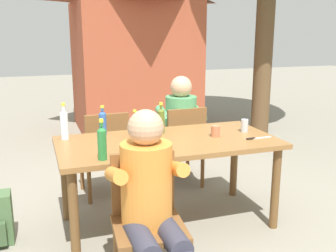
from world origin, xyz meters
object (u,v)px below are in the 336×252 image
at_px(chair_far_right, 182,142).
at_px(bottle_clear, 64,124).
at_px(bottle_olive, 161,120).
at_px(bottle_green, 102,142).
at_px(chair_far_left, 105,150).
at_px(cup_steel, 244,126).
at_px(table_knife, 257,138).
at_px(person_in_white_shirt, 178,125).
at_px(bottle_amber, 135,125).
at_px(cup_terracotta, 215,131).
at_px(brick_kiosk, 133,46).
at_px(chair_near_left, 147,214).
at_px(dining_table, 168,150).
at_px(person_in_plaid_shirt, 150,197).
at_px(bottle_blue, 103,122).

distance_m(chair_far_right, bottle_clear, 1.35).
xyz_separation_m(bottle_olive, bottle_green, (-0.62, -0.57, 0.01)).
bearing_deg(bottle_green, chair_far_left, 79.52).
bearing_deg(cup_steel, bottle_clear, 170.10).
bearing_deg(table_knife, person_in_white_shirt, 106.74).
relative_size(chair_far_left, cup_steel, 7.62).
relative_size(bottle_amber, cup_terracotta, 2.42).
bearing_deg(bottle_clear, person_in_white_shirt, 24.33).
bearing_deg(cup_steel, chair_far_right, 114.63).
xyz_separation_m(person_in_white_shirt, bottle_olive, (-0.39, -0.61, 0.21)).
bearing_deg(brick_kiosk, person_in_white_shirt, -93.71).
height_order(person_in_white_shirt, bottle_green, person_in_white_shirt).
bearing_deg(chair_near_left, cup_steel, 34.56).
height_order(dining_table, bottle_olive, bottle_olive).
height_order(chair_near_left, cup_terracotta, chair_near_left).
xyz_separation_m(chair_near_left, bottle_green, (-0.20, 0.41, 0.39)).
relative_size(person_in_plaid_shirt, bottle_blue, 4.66).
height_order(chair_near_left, bottle_amber, bottle_amber).
bearing_deg(bottle_clear, cup_steel, -9.90).
xyz_separation_m(chair_near_left, brick_kiosk, (0.97, 4.19, 0.88)).
bearing_deg(chair_near_left, brick_kiosk, 76.93).
bearing_deg(cup_terracotta, chair_far_right, 90.69).
relative_size(bottle_green, brick_kiosk, 0.11).
height_order(bottle_green, bottle_clear, bottle_clear).
distance_m(bottle_green, bottle_clear, 0.67).
height_order(cup_steel, cup_terracotta, cup_steel).
height_order(person_in_white_shirt, bottle_olive, person_in_white_shirt).
xyz_separation_m(dining_table, cup_steel, (0.73, 0.04, 0.14)).
height_order(person_in_white_shirt, brick_kiosk, brick_kiosk).
bearing_deg(bottle_olive, chair_far_right, 51.96).
bearing_deg(cup_terracotta, bottle_olive, 146.49).
distance_m(bottle_olive, cup_steel, 0.75).
bearing_deg(bottle_amber, person_in_plaid_shirt, -99.63).
distance_m(person_in_plaid_shirt, bottle_olive, 1.19).
relative_size(chair_far_right, cup_terracotta, 9.15).
bearing_deg(person_in_plaid_shirt, chair_near_left, 86.27).
height_order(chair_far_left, person_in_plaid_shirt, person_in_plaid_shirt).
height_order(bottle_green, table_knife, bottle_green).
relative_size(dining_table, chair_far_left, 2.07).
relative_size(dining_table, bottle_olive, 6.57).
xyz_separation_m(chair_near_left, bottle_clear, (-0.40, 1.05, 0.39)).
distance_m(bottle_blue, cup_steel, 1.25).
relative_size(bottle_blue, cup_terracotta, 2.66).
height_order(dining_table, person_in_white_shirt, person_in_white_shirt).
bearing_deg(cup_terracotta, bottle_blue, 156.48).
height_order(person_in_plaid_shirt, table_knife, person_in_plaid_shirt).
distance_m(chair_far_right, brick_kiosk, 2.85).
xyz_separation_m(dining_table, chair_far_left, (-0.40, 0.74, -0.17)).
bearing_deg(brick_kiosk, chair_near_left, -103.07).
height_order(bottle_olive, brick_kiosk, brick_kiosk).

